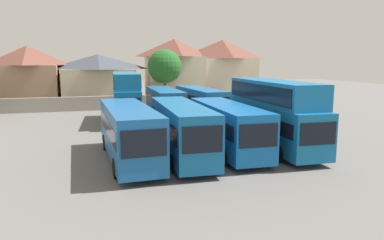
{
  "coord_description": "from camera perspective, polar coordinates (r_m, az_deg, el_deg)",
  "views": [
    {
      "loc": [
        -7.31,
        -22.66,
        6.28
      ],
      "look_at": [
        0.0,
        3.0,
        1.9
      ],
      "focal_mm": 33.76,
      "sensor_mm": 36.0,
      "label": 1
    }
  ],
  "objects": [
    {
      "name": "tree_behind_wall",
      "position": [
        51.21,
        -4.35,
        8.44
      ],
      "size": [
        4.76,
        4.76,
        7.9
      ],
      "color": "brown",
      "rests_on": "ground"
    },
    {
      "name": "house_terrace_left",
      "position": [
        55.25,
        -24.38,
        6.41
      ],
      "size": [
        8.16,
        7.13,
        8.35
      ],
      "color": "#9E7A60",
      "rests_on": "ground"
    },
    {
      "name": "bus_7",
      "position": [
        39.65,
        1.31,
        2.98
      ],
      "size": [
        3.07,
        10.82,
        3.32
      ],
      "rotation": [
        0.0,
        0.0,
        -1.52
      ],
      "color": "#185C9C",
      "rests_on": "ground"
    },
    {
      "name": "bus_3",
      "position": [
        24.91,
        5.56,
        -0.83
      ],
      "size": [
        2.86,
        10.26,
        3.33
      ],
      "rotation": [
        0.0,
        0.0,
        -1.6
      ],
      "color": "#115BA7",
      "rests_on": "ground"
    },
    {
      "name": "house_terrace_right",
      "position": [
        56.58,
        -2.8,
        7.92
      ],
      "size": [
        8.64,
        7.46,
        9.61
      ],
      "color": "beige",
      "rests_on": "ground"
    },
    {
      "name": "house_terrace_centre",
      "position": [
        54.6,
        -14.52,
        6.31
      ],
      "size": [
        10.57,
        7.63,
        7.23
      ],
      "color": "#C6B293",
      "rests_on": "ground"
    },
    {
      "name": "bus_5",
      "position": [
        37.96,
        -10.37,
        3.99
      ],
      "size": [
        3.06,
        10.19,
        5.07
      ],
      "rotation": [
        0.0,
        0.0,
        -1.63
      ],
      "color": "#116496",
      "rests_on": "ground"
    },
    {
      "name": "bus_4",
      "position": [
        26.5,
        12.79,
        1.46
      ],
      "size": [
        2.96,
        11.03,
        4.9
      ],
      "rotation": [
        0.0,
        0.0,
        -1.6
      ],
      "color": "#12639C",
      "rests_on": "ground"
    },
    {
      "name": "depot_boundary_wall",
      "position": [
        48.51,
        -7.15,
        2.89
      ],
      "size": [
        56.0,
        0.5,
        1.8
      ],
      "primitive_type": "cube",
      "color": "gray",
      "rests_on": "ground"
    },
    {
      "name": "house_terrace_far_right",
      "position": [
        59.06,
        4.77,
        7.96
      ],
      "size": [
        10.4,
        7.09,
        9.6
      ],
      "color": "beige",
      "rests_on": "ground"
    },
    {
      "name": "bus_1",
      "position": [
        23.08,
        -10.01,
        -1.57
      ],
      "size": [
        3.01,
        10.78,
        3.46
      ],
      "rotation": [
        0.0,
        0.0,
        -1.53
      ],
      "color": "#175496",
      "rests_on": "ground"
    },
    {
      "name": "bus_6",
      "position": [
        38.29,
        -4.39,
        2.76
      ],
      "size": [
        2.79,
        10.48,
        3.36
      ],
      "rotation": [
        0.0,
        0.0,
        -1.59
      ],
      "color": "#195894",
      "rests_on": "ground"
    },
    {
      "name": "bus_2",
      "position": [
        23.53,
        -1.73,
        -1.17
      ],
      "size": [
        2.84,
        10.62,
        3.51
      ],
      "rotation": [
        0.0,
        0.0,
        -1.61
      ],
      "color": "#115B96",
      "rests_on": "ground"
    },
    {
      "name": "ground",
      "position": [
        41.79,
        -5.65,
        0.64
      ],
      "size": [
        140.0,
        140.0,
        0.0
      ],
      "primitive_type": "plane",
      "color": "#605E5B"
    }
  ]
}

